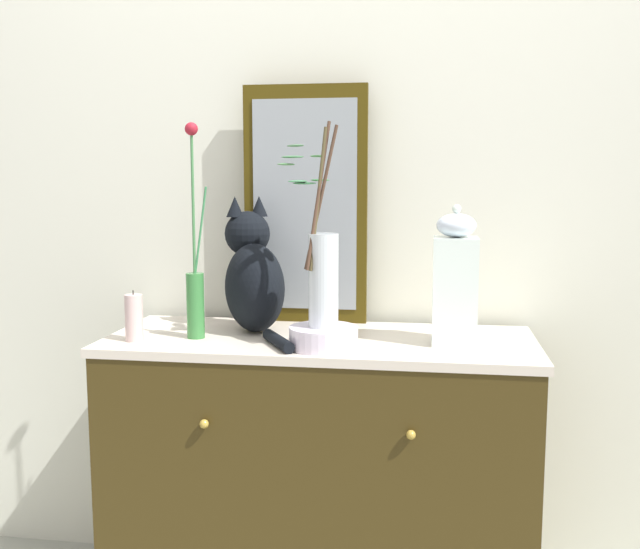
{
  "coord_description": "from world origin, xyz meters",
  "views": [
    {
      "loc": [
        0.3,
        -1.99,
        1.29
      ],
      "look_at": [
        0.0,
        0.0,
        1.02
      ],
      "focal_mm": 40.51,
      "sensor_mm": 36.0,
      "label": 1
    }
  ],
  "objects_px": {
    "cat_sitting": "(253,276)",
    "bowl_porcelain": "(323,337)",
    "jar_lidded_porcelain": "(455,281)",
    "sideboard": "(320,477)",
    "vase_slim_green": "(195,285)",
    "vase_glass_clear": "(322,269)",
    "mirror_leaning": "(305,205)",
    "candle_pillar": "(134,318)"
  },
  "relations": [
    {
      "from": "jar_lidded_porcelain",
      "to": "sideboard",
      "type": "bearing_deg",
      "value": 175.85
    },
    {
      "from": "mirror_leaning",
      "to": "vase_slim_green",
      "type": "xyz_separation_m",
      "value": [
        -0.27,
        -0.28,
        -0.22
      ]
    },
    {
      "from": "sideboard",
      "to": "vase_glass_clear",
      "type": "distance_m",
      "value": 0.65
    },
    {
      "from": "mirror_leaning",
      "to": "vase_glass_clear",
      "type": "bearing_deg",
      "value": -73.37
    },
    {
      "from": "bowl_porcelain",
      "to": "jar_lidded_porcelain",
      "type": "bearing_deg",
      "value": 17.06
    },
    {
      "from": "mirror_leaning",
      "to": "candle_pillar",
      "type": "relative_size",
      "value": 5.15
    },
    {
      "from": "bowl_porcelain",
      "to": "jar_lidded_porcelain",
      "type": "relative_size",
      "value": 0.48
    },
    {
      "from": "bowl_porcelain",
      "to": "candle_pillar",
      "type": "relative_size",
      "value": 1.29
    },
    {
      "from": "mirror_leaning",
      "to": "bowl_porcelain",
      "type": "bearing_deg",
      "value": -72.84
    },
    {
      "from": "cat_sitting",
      "to": "bowl_porcelain",
      "type": "xyz_separation_m",
      "value": [
        0.24,
        -0.19,
        -0.13
      ]
    },
    {
      "from": "bowl_porcelain",
      "to": "vase_glass_clear",
      "type": "distance_m",
      "value": 0.18
    },
    {
      "from": "mirror_leaning",
      "to": "vase_slim_green",
      "type": "bearing_deg",
      "value": -133.37
    },
    {
      "from": "bowl_porcelain",
      "to": "vase_glass_clear",
      "type": "relative_size",
      "value": 0.34
    },
    {
      "from": "cat_sitting",
      "to": "vase_slim_green",
      "type": "xyz_separation_m",
      "value": [
        -0.14,
        -0.12,
        -0.01
      ]
    },
    {
      "from": "jar_lidded_porcelain",
      "to": "candle_pillar",
      "type": "height_order",
      "value": "jar_lidded_porcelain"
    },
    {
      "from": "cat_sitting",
      "to": "candle_pillar",
      "type": "relative_size",
      "value": 2.94
    },
    {
      "from": "cat_sitting",
      "to": "jar_lidded_porcelain",
      "type": "relative_size",
      "value": 1.1
    },
    {
      "from": "cat_sitting",
      "to": "vase_glass_clear",
      "type": "relative_size",
      "value": 0.77
    },
    {
      "from": "sideboard",
      "to": "jar_lidded_porcelain",
      "type": "bearing_deg",
      "value": -4.15
    },
    {
      "from": "sideboard",
      "to": "candle_pillar",
      "type": "height_order",
      "value": "candle_pillar"
    },
    {
      "from": "candle_pillar",
      "to": "vase_slim_green",
      "type": "bearing_deg",
      "value": 22.01
    },
    {
      "from": "sideboard",
      "to": "bowl_porcelain",
      "type": "distance_m",
      "value": 0.47
    },
    {
      "from": "jar_lidded_porcelain",
      "to": "bowl_porcelain",
      "type": "bearing_deg",
      "value": -162.94
    },
    {
      "from": "candle_pillar",
      "to": "jar_lidded_porcelain",
      "type": "bearing_deg",
      "value": 6.41
    },
    {
      "from": "sideboard",
      "to": "jar_lidded_porcelain",
      "type": "xyz_separation_m",
      "value": [
        0.37,
        -0.03,
        0.59
      ]
    },
    {
      "from": "sideboard",
      "to": "vase_slim_green",
      "type": "xyz_separation_m",
      "value": [
        -0.35,
        -0.06,
        0.57
      ]
    },
    {
      "from": "vase_slim_green",
      "to": "bowl_porcelain",
      "type": "xyz_separation_m",
      "value": [
        0.38,
        -0.07,
        -0.12
      ]
    },
    {
      "from": "candle_pillar",
      "to": "sideboard",
      "type": "bearing_deg",
      "value": 14.03
    },
    {
      "from": "sideboard",
      "to": "cat_sitting",
      "type": "distance_m",
      "value": 0.62
    },
    {
      "from": "mirror_leaning",
      "to": "vase_slim_green",
      "type": "relative_size",
      "value": 1.22
    },
    {
      "from": "cat_sitting",
      "to": "bowl_porcelain",
      "type": "height_order",
      "value": "cat_sitting"
    },
    {
      "from": "sideboard",
      "to": "bowl_porcelain",
      "type": "height_order",
      "value": "bowl_porcelain"
    },
    {
      "from": "cat_sitting",
      "to": "jar_lidded_porcelain",
      "type": "height_order",
      "value": "cat_sitting"
    },
    {
      "from": "vase_glass_clear",
      "to": "jar_lidded_porcelain",
      "type": "height_order",
      "value": "vase_glass_clear"
    },
    {
      "from": "sideboard",
      "to": "bowl_porcelain",
      "type": "bearing_deg",
      "value": -77.52
    },
    {
      "from": "sideboard",
      "to": "jar_lidded_porcelain",
      "type": "height_order",
      "value": "jar_lidded_porcelain"
    },
    {
      "from": "vase_slim_green",
      "to": "vase_glass_clear",
      "type": "distance_m",
      "value": 0.38
    },
    {
      "from": "vase_slim_green",
      "to": "vase_glass_clear",
      "type": "relative_size",
      "value": 1.11
    },
    {
      "from": "jar_lidded_porcelain",
      "to": "candle_pillar",
      "type": "bearing_deg",
      "value": -173.59
    },
    {
      "from": "vase_slim_green",
      "to": "vase_glass_clear",
      "type": "height_order",
      "value": "vase_slim_green"
    },
    {
      "from": "bowl_porcelain",
      "to": "candle_pillar",
      "type": "distance_m",
      "value": 0.53
    },
    {
      "from": "vase_slim_green",
      "to": "bowl_porcelain",
      "type": "bearing_deg",
      "value": -10.66
    }
  ]
}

